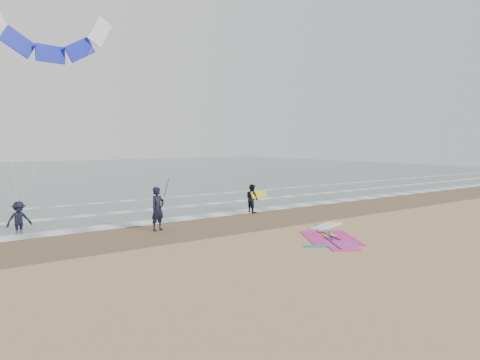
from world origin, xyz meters
TOP-DOWN VIEW (x-y plane):
  - ground at (0.00, 0.00)m, footprint 120.00×120.00m
  - sea_water at (0.00, 48.00)m, footprint 120.00×80.00m
  - wet_sand_band at (0.00, 6.00)m, footprint 120.00×5.00m
  - foam_waterline at (0.00, 10.44)m, footprint 120.00×9.15m
  - windsurf_rig at (1.23, 1.09)m, footprint 4.82×4.56m
  - person_standing at (-4.46, 6.21)m, footprint 0.85×0.71m
  - person_walking at (2.02, 7.82)m, footprint 0.62×0.79m
  - person_wading at (-9.59, 9.86)m, footprint 1.16×0.77m
  - held_pole at (-4.16, 6.21)m, footprint 0.17×0.86m
  - carried_kiteboard at (2.42, 7.72)m, footprint 1.30×0.51m
  - surf_kite at (-7.33, 13.16)m, footprint 6.82×3.57m

SIDE VIEW (x-z plane):
  - ground at x=0.00m, z-range 0.00..0.00m
  - wet_sand_band at x=0.00m, z-range 0.00..0.01m
  - sea_water at x=0.00m, z-range 0.00..0.02m
  - foam_waterline at x=0.00m, z-range 0.02..0.04m
  - windsurf_rig at x=1.23m, z-range -0.03..0.09m
  - person_walking at x=2.02m, z-range 0.00..1.62m
  - person_wading at x=-9.59m, z-range 0.00..1.67m
  - person_standing at x=-4.46m, z-range 0.00..1.98m
  - carried_kiteboard at x=2.42m, z-range 0.83..1.22m
  - held_pole at x=-4.16m, z-range 0.54..2.37m
  - surf_kite at x=-7.33m, z-range 4.40..14.36m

